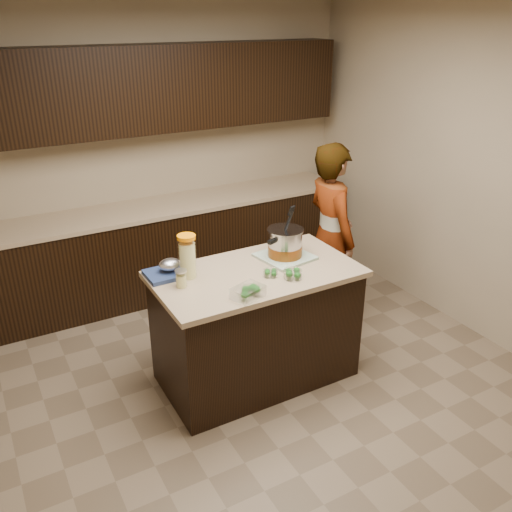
{
  "coord_description": "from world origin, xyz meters",
  "views": [
    {
      "loc": [
        -1.68,
        -3.01,
        2.59
      ],
      "look_at": [
        0.0,
        0.0,
        1.02
      ],
      "focal_mm": 38.0,
      "sensor_mm": 36.0,
      "label": 1
    }
  ],
  "objects": [
    {
      "name": "blue_tray",
      "position": [
        -0.56,
        0.25,
        0.94
      ],
      "size": [
        0.3,
        0.24,
        0.11
      ],
      "rotation": [
        0.0,
        0.0,
        0.02
      ],
      "color": "navy",
      "rests_on": "island"
    },
    {
      "name": "broccoli_tub_right",
      "position": [
        0.17,
        -0.22,
        0.93
      ],
      "size": [
        0.13,
        0.13,
        0.06
      ],
      "rotation": [
        0.0,
        0.0,
        -0.01
      ],
      "color": "silver",
      "rests_on": "island"
    },
    {
      "name": "stock_pot",
      "position": [
        0.3,
        0.1,
        1.01
      ],
      "size": [
        0.36,
        0.35,
        0.38
      ],
      "rotation": [
        0.0,
        0.0,
        0.34
      ],
      "color": "#B7B7BC",
      "rests_on": "dish_towel"
    },
    {
      "name": "broccoli_tub_rect",
      "position": [
        -0.23,
        -0.31,
        0.93
      ],
      "size": [
        0.24,
        0.2,
        0.07
      ],
      "rotation": [
        0.0,
        0.0,
        0.32
      ],
      "color": "silver",
      "rests_on": "island"
    },
    {
      "name": "dish_towel",
      "position": [
        0.3,
        0.1,
        0.91
      ],
      "size": [
        0.41,
        0.41,
        0.02
      ],
      "primitive_type": "cube",
      "rotation": [
        0.0,
        0.0,
        0.15
      ],
      "color": "#537C58",
      "rests_on": "island"
    },
    {
      "name": "back_cabinets",
      "position": [
        0.0,
        1.74,
        0.94
      ],
      "size": [
        3.6,
        0.63,
        2.33
      ],
      "color": "black",
      "rests_on": "ground"
    },
    {
      "name": "person",
      "position": [
        0.98,
        0.44,
        0.81
      ],
      "size": [
        0.45,
        0.63,
        1.63
      ],
      "primitive_type": "imported",
      "rotation": [
        0.0,
        0.0,
        1.47
      ],
      "color": "gray",
      "rests_on": "ground"
    },
    {
      "name": "room_shell",
      "position": [
        0.0,
        0.0,
        1.71
      ],
      "size": [
        4.04,
        4.04,
        2.72
      ],
      "color": "tan",
      "rests_on": "ground"
    },
    {
      "name": "ground_plane",
      "position": [
        0.0,
        0.0,
        0.0
      ],
      "size": [
        4.0,
        4.0,
        0.0
      ],
      "primitive_type": "plane",
      "color": "brown",
      "rests_on": "ground"
    },
    {
      "name": "island",
      "position": [
        0.0,
        0.0,
        0.45
      ],
      "size": [
        1.46,
        0.81,
        0.9
      ],
      "color": "black",
      "rests_on": "ground"
    },
    {
      "name": "lemonade_pitcher",
      "position": [
        -0.45,
        0.15,
        1.04
      ],
      "size": [
        0.16,
        0.16,
        0.31
      ],
      "rotation": [
        0.0,
        0.0,
        -0.33
      ],
      "color": "#DFDA88",
      "rests_on": "island"
    },
    {
      "name": "mason_jar",
      "position": [
        -0.55,
        0.04,
        0.96
      ],
      "size": [
        0.1,
        0.1,
        0.13
      ],
      "rotation": [
        0.0,
        0.0,
        -0.25
      ],
      "color": "#DFDA88",
      "rests_on": "island"
    },
    {
      "name": "broccoli_tub_left",
      "position": [
        0.05,
        -0.11,
        0.92
      ],
      "size": [
        0.11,
        0.11,
        0.05
      ],
      "rotation": [
        0.0,
        0.0,
        -0.05
      ],
      "color": "silver",
      "rests_on": "island"
    }
  ]
}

